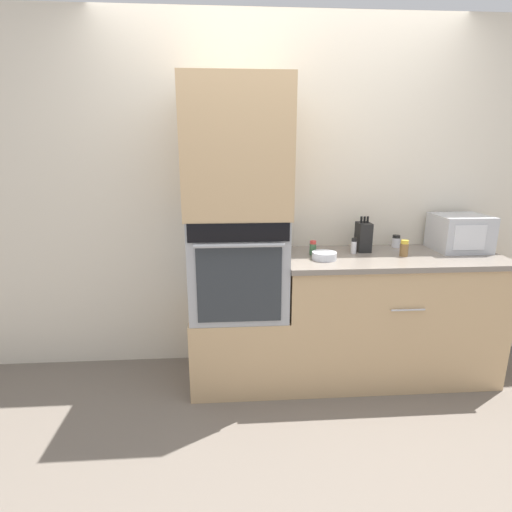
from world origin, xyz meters
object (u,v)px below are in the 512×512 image
(knife_block, at_px, (363,237))
(condiment_jar_far, at_px, (396,241))
(condiment_jar_mid, at_px, (313,248))
(condiment_jar_back, at_px, (354,246))
(wall_oven, at_px, (238,263))
(condiment_jar_near, at_px, (404,248))
(microwave, at_px, (460,233))
(bowl, at_px, (324,256))

(knife_block, height_order, condiment_jar_far, knife_block)
(condiment_jar_mid, relative_size, condiment_jar_back, 0.91)
(wall_oven, distance_m, condiment_jar_near, 1.13)
(microwave, height_order, condiment_jar_near, microwave)
(microwave, bearing_deg, knife_block, 178.69)
(wall_oven, height_order, condiment_jar_mid, wall_oven)
(bowl, height_order, condiment_jar_back, condiment_jar_back)
(knife_block, distance_m, condiment_jar_back, 0.11)
(condiment_jar_near, bearing_deg, condiment_jar_far, 78.51)
(condiment_jar_back, bearing_deg, condiment_jar_far, 23.02)
(microwave, relative_size, condiment_jar_back, 3.30)
(microwave, xyz_separation_m, condiment_jar_mid, (-1.08, -0.06, -0.08))
(wall_oven, xyz_separation_m, microwave, (1.59, 0.11, 0.17))
(microwave, xyz_separation_m, condiment_jar_far, (-0.41, 0.12, -0.08))
(condiment_jar_near, distance_m, condiment_jar_back, 0.33)
(knife_block, relative_size, bowl, 1.54)
(wall_oven, relative_size, microwave, 1.84)
(knife_block, bearing_deg, wall_oven, -171.90)
(knife_block, bearing_deg, microwave, -1.31)
(condiment_jar_back, bearing_deg, wall_oven, -175.03)
(condiment_jar_far, bearing_deg, bowl, -153.78)
(condiment_jar_far, relative_size, condiment_jar_back, 0.83)
(bowl, bearing_deg, condiment_jar_back, 30.78)
(wall_oven, relative_size, bowl, 4.06)
(condiment_jar_mid, bearing_deg, condiment_jar_back, 4.16)
(bowl, relative_size, condiment_jar_near, 1.45)
(condiment_jar_mid, relative_size, condiment_jar_far, 1.10)
(wall_oven, distance_m, bowl, 0.58)
(bowl, distance_m, condiment_jar_back, 0.28)
(microwave, distance_m, condiment_jar_back, 0.79)
(bowl, xyz_separation_m, condiment_jar_near, (0.56, 0.04, 0.03))
(wall_oven, relative_size, condiment_jar_back, 6.07)
(knife_block, relative_size, condiment_jar_near, 2.23)
(bowl, distance_m, condiment_jar_mid, 0.14)
(wall_oven, bearing_deg, bowl, -7.37)
(condiment_jar_near, relative_size, condiment_jar_back, 1.03)
(condiment_jar_mid, height_order, condiment_jar_far, condiment_jar_mid)
(condiment_jar_near, bearing_deg, microwave, 17.11)
(condiment_jar_near, xyz_separation_m, condiment_jar_back, (-0.32, 0.10, -0.00))
(condiment_jar_back, bearing_deg, knife_block, 34.20)
(knife_block, xyz_separation_m, condiment_jar_mid, (-0.38, -0.08, -0.06))
(knife_block, bearing_deg, bowl, -148.32)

